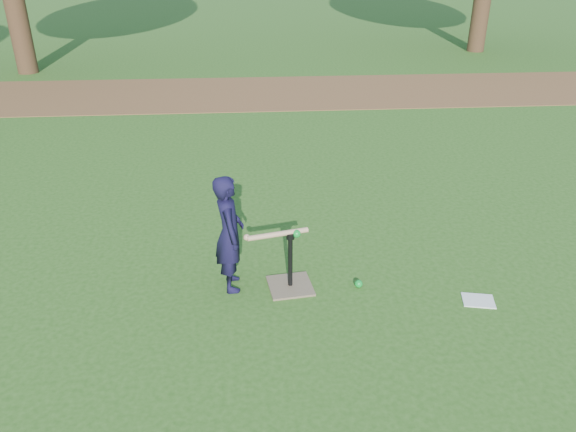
{
  "coord_description": "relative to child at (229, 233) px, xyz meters",
  "views": [
    {
      "loc": [
        -0.47,
        -4.94,
        3.2
      ],
      "look_at": [
        -0.09,
        0.09,
        0.65
      ],
      "focal_mm": 35.0,
      "sensor_mm": 36.0,
      "label": 1
    }
  ],
  "objects": [
    {
      "name": "dirt_strip",
      "position": [
        0.67,
        7.65,
        -0.59
      ],
      "size": [
        24.0,
        3.0,
        0.01
      ],
      "primitive_type": "cube",
      "color": "brown",
      "rests_on": "ground"
    },
    {
      "name": "batting_tee",
      "position": [
        0.59,
        -0.07,
        -0.49
      ],
      "size": [
        0.48,
        0.48,
        0.61
      ],
      "color": "#76604B",
      "rests_on": "ground"
    },
    {
      "name": "swing_action",
      "position": [
        0.47,
        -0.09,
        0.02
      ],
      "size": [
        0.63,
        0.19,
        0.09
      ],
      "color": "tan",
      "rests_on": "ground"
    },
    {
      "name": "wiffle_ball_ground",
      "position": [
        1.27,
        -0.13,
        -0.56
      ],
      "size": [
        0.08,
        0.08,
        0.08
      ],
      "primitive_type": "sphere",
      "color": "#0D932B",
      "rests_on": "ground"
    },
    {
      "name": "ground",
      "position": [
        0.67,
        0.15,
        -0.6
      ],
      "size": [
        80.0,
        80.0,
        0.0
      ],
      "primitive_type": "plane",
      "color": "#285116",
      "rests_on": "ground"
    },
    {
      "name": "clipboard",
      "position": [
        2.39,
        -0.45,
        -0.59
      ],
      "size": [
        0.34,
        0.29,
        0.01
      ],
      "primitive_type": "cube",
      "rotation": [
        0.0,
        0.0,
        -0.21
      ],
      "color": "white",
      "rests_on": "ground"
    },
    {
      "name": "child",
      "position": [
        0.0,
        0.0,
        0.0
      ],
      "size": [
        0.33,
        0.47,
        1.2
      ],
      "primitive_type": "imported",
      "rotation": [
        0.0,
        0.0,
        1.68
      ],
      "color": "black",
      "rests_on": "ground"
    }
  ]
}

